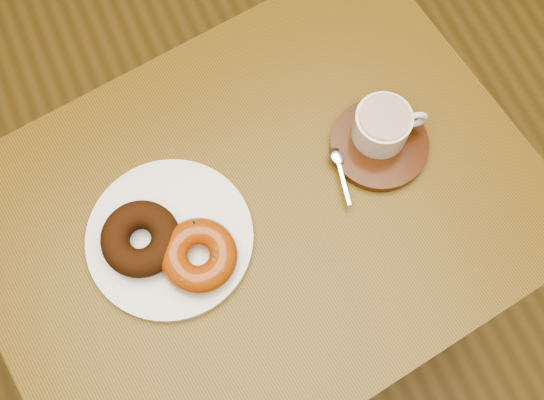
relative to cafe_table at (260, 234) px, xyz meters
name	(u,v)px	position (x,y,z in m)	size (l,w,h in m)	color
ground	(405,326)	(0.28, -0.18, -0.60)	(6.00, 6.00, 0.00)	brown
cafe_table	(260,234)	(0.00, 0.00, 0.00)	(0.84, 0.67, 0.72)	brown
donut_plate	(170,238)	(-0.13, 0.01, 0.12)	(0.23, 0.23, 0.01)	silver
donut_cinnamon	(141,239)	(-0.16, 0.02, 0.15)	(0.11, 0.11, 0.04)	black
donut_caramel	(199,256)	(-0.10, -0.04, 0.15)	(0.10, 0.10, 0.04)	#984210
saucer	(379,145)	(0.19, 0.02, 0.12)	(0.14, 0.14, 0.01)	#361707
coffee_cup	(383,125)	(0.20, 0.03, 0.16)	(0.10, 0.08, 0.06)	silver
teaspoon	(338,161)	(0.13, 0.02, 0.13)	(0.03, 0.09, 0.01)	silver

